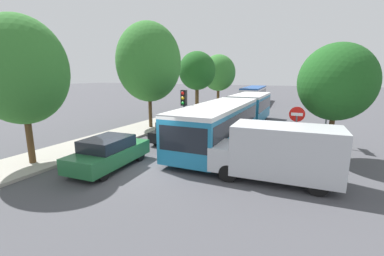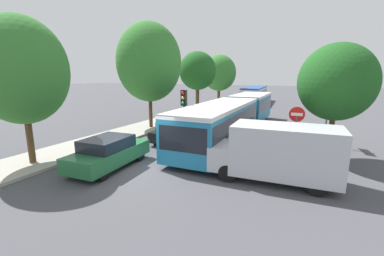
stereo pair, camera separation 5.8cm
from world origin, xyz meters
name	(u,v)px [view 1 (the left image)]	position (x,y,z in m)	size (l,w,h in m)	color
ground_plane	(147,172)	(0.00, 0.00, 0.00)	(200.00, 200.00, 0.00)	#47474C
kerb_strip_left	(186,115)	(-5.72, 15.38, 0.07)	(3.20, 40.76, 0.14)	#9E998E
articulated_bus	(235,114)	(1.49, 8.92, 1.48)	(2.84, 17.28, 2.56)	teal
city_bus_rear	(254,94)	(-1.65, 30.76, 1.42)	(3.37, 11.60, 2.46)	silver
queued_car_green	(109,152)	(-1.87, -0.31, 0.74)	(2.01, 4.28, 1.46)	#236638
queued_car_black	(174,131)	(-1.57, 5.34, 0.68)	(1.86, 3.96, 1.35)	black
queued_car_silver	(208,117)	(-1.70, 11.63, 0.69)	(1.87, 3.99, 1.36)	#B7BABF
queued_car_white	(227,108)	(-1.88, 17.72, 0.74)	(2.01, 4.29, 1.46)	white
white_van	(279,152)	(5.42, 1.41, 1.24)	(5.09, 2.20, 2.31)	#B7BABF
traffic_light	(184,106)	(-0.30, 4.28, 2.50)	(0.32, 0.36, 3.40)	#56595E
no_entry_sign	(296,127)	(5.87, 3.70, 1.88)	(0.70, 0.08, 2.82)	#56595E
direction_sign_post	(328,104)	(7.32, 8.25, 2.55)	(0.30, 1.39, 3.60)	#56595E
tree_left_near	(21,71)	(-5.45, -1.62, 4.44)	(4.02, 4.02, 6.87)	#51381E
tree_left_mid	(149,62)	(-5.18, 8.00, 5.20)	(4.96, 4.96, 8.22)	#51381E
tree_left_far	(197,71)	(-5.04, 16.87, 4.67)	(3.96, 3.96, 6.75)	#51381E
tree_left_distant	(219,73)	(-5.59, 25.46, 4.52)	(4.64, 4.64, 7.01)	#51381E
tree_right_near	(336,82)	(7.44, 5.37, 3.90)	(3.58, 3.58, 5.78)	#51381E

